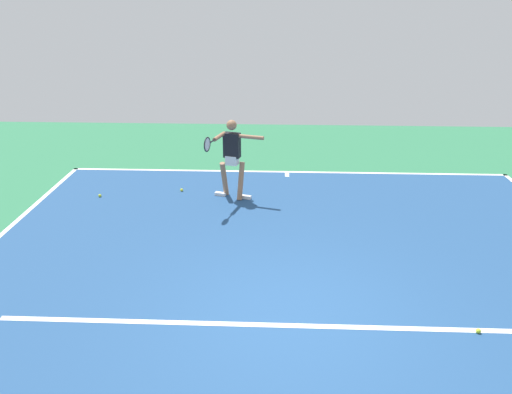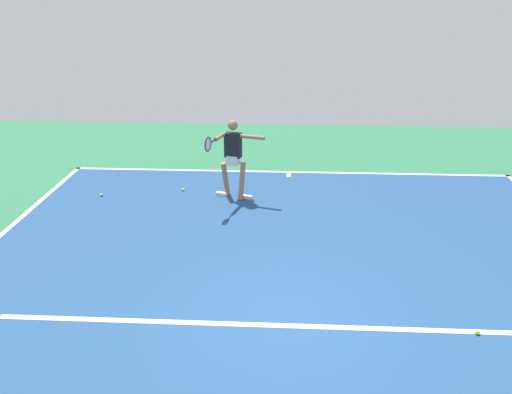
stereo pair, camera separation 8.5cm
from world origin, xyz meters
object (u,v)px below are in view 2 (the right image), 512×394
object	(u,v)px
tennis_ball_near_player	(101,195)
tennis_ball_centre_court	(477,332)
tennis_player	(233,154)
tennis_ball_near_service_line	(183,190)

from	to	relation	value
tennis_ball_near_player	tennis_ball_centre_court	distance (m)	7.90
tennis_player	tennis_ball_centre_court	distance (m)	5.91
tennis_player	tennis_ball_near_player	xyz separation A→B (m)	(2.88, 0.08, -0.94)
tennis_ball_centre_court	tennis_ball_near_service_line	bearing A→B (deg)	-45.64
tennis_ball_near_player	tennis_ball_centre_court	size ratio (longest dim) A/B	1.00
tennis_player	tennis_ball_near_service_line	world-z (taller)	tennis_player
tennis_ball_centre_court	tennis_ball_near_service_line	xyz separation A→B (m)	(4.79, -4.90, 0.00)
tennis_ball_near_player	tennis_ball_centre_court	world-z (taller)	same
tennis_ball_centre_court	tennis_ball_near_service_line	distance (m)	6.85
tennis_player	tennis_ball_near_player	world-z (taller)	tennis_player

